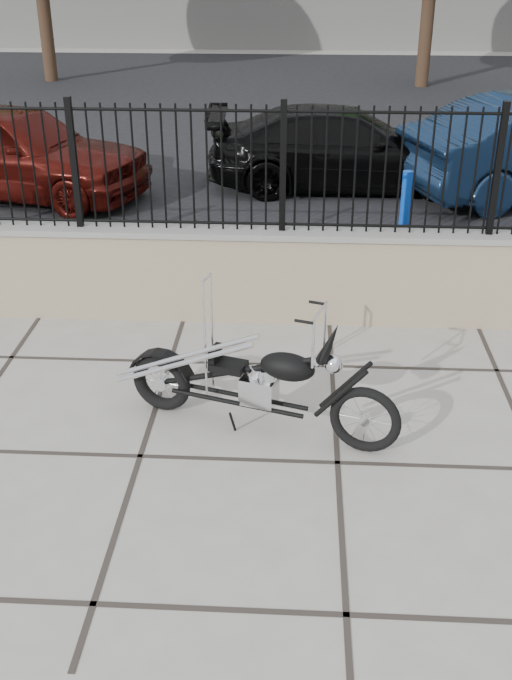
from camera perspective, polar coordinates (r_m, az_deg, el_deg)
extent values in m
plane|color=#99968E|center=(6.18, -8.31, -8.26)|extent=(90.00, 90.00, 0.00)
plane|color=black|center=(17.82, -0.60, 15.69)|extent=(30.00, 30.00, 0.00)
cube|color=gray|center=(8.12, -5.27, 4.81)|extent=(14.00, 0.36, 0.96)
cube|color=black|center=(7.77, -5.62, 12.19)|extent=(14.00, 0.08, 1.20)
imported|color=#450E09|center=(12.56, -17.01, 12.87)|extent=(4.34, 2.60, 1.38)
imported|color=black|center=(12.60, 6.31, 13.50)|extent=(4.25, 1.89, 1.21)
cylinder|color=blue|center=(9.93, 10.61, 8.93)|extent=(0.15, 0.15, 1.04)
cylinder|color=#382619|center=(22.96, -14.95, 21.79)|extent=(0.34, 0.34, 3.44)
cylinder|color=#382619|center=(21.83, 12.19, 21.69)|extent=(0.33, 0.33, 3.33)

